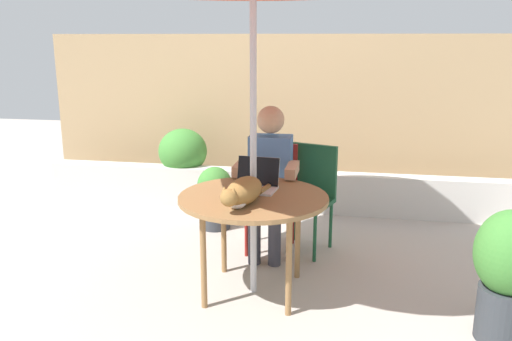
{
  "coord_description": "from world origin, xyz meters",
  "views": [
    {
      "loc": [
        0.62,
        -3.35,
        1.74
      ],
      "look_at": [
        0.0,
        0.1,
        0.85
      ],
      "focal_mm": 37.06,
      "sensor_mm": 36.0,
      "label": 1
    }
  ],
  "objects": [
    {
      "name": "ground_plane",
      "position": [
        0.0,
        0.0,
        0.0
      ],
      "size": [
        14.0,
        14.0,
        0.0
      ],
      "primitive_type": "plane",
      "color": "#ADA399"
    },
    {
      "name": "fence_back",
      "position": [
        0.0,
        2.51,
        0.89
      ],
      "size": [
        5.67,
        0.08,
        1.78
      ],
      "primitive_type": "cube",
      "color": "tan",
      "rests_on": "ground"
    },
    {
      "name": "planter_wall_low",
      "position": [
        0.0,
        1.84,
        0.21
      ],
      "size": [
        5.1,
        0.2,
        0.41
      ],
      "primitive_type": "cube",
      "color": "beige",
      "rests_on": "ground"
    },
    {
      "name": "patio_table",
      "position": [
        0.0,
        0.0,
        0.65
      ],
      "size": [
        1.01,
        1.01,
        0.7
      ],
      "color": "olive",
      "rests_on": "ground"
    },
    {
      "name": "chair_occupied",
      "position": [
        0.0,
        0.86,
        0.51
      ],
      "size": [
        0.4,
        0.4,
        0.88
      ],
      "color": "maroon",
      "rests_on": "ground"
    },
    {
      "name": "chair_empty",
      "position": [
        0.31,
        0.89,
        0.51
      ],
      "size": [
        0.51,
        0.51,
        0.88
      ],
      "color": "#194C2D",
      "rests_on": "ground"
    },
    {
      "name": "person_seated",
      "position": [
        0.0,
        0.7,
        0.68
      ],
      "size": [
        0.48,
        0.48,
        1.22
      ],
      "color": "#4C72A5",
      "rests_on": "ground"
    },
    {
      "name": "laptop",
      "position": [
        -0.01,
        0.17,
        0.77
      ],
      "size": [
        0.33,
        0.28,
        0.21
      ],
      "color": "silver",
      "rests_on": "patio_table"
    },
    {
      "name": "cat",
      "position": [
        -0.03,
        -0.21,
        0.79
      ],
      "size": [
        0.27,
        0.64,
        0.17
      ],
      "color": "olive",
      "rests_on": "patio_table"
    },
    {
      "name": "potted_plant_near_fence",
      "position": [
        -1.14,
        1.98,
        0.44
      ],
      "size": [
        0.52,
        0.52,
        0.79
      ],
      "color": "#595654",
      "rests_on": "ground"
    },
    {
      "name": "potted_plant_by_chair",
      "position": [
        -0.59,
        1.2,
        0.31
      ],
      "size": [
        0.32,
        0.32,
        0.59
      ],
      "color": "#33383D",
      "rests_on": "ground"
    },
    {
      "name": "potted_plant_corner",
      "position": [
        1.55,
        -0.33,
        0.44
      ],
      "size": [
        0.4,
        0.4,
        0.8
      ],
      "color": "#33383D",
      "rests_on": "ground"
    }
  ]
}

